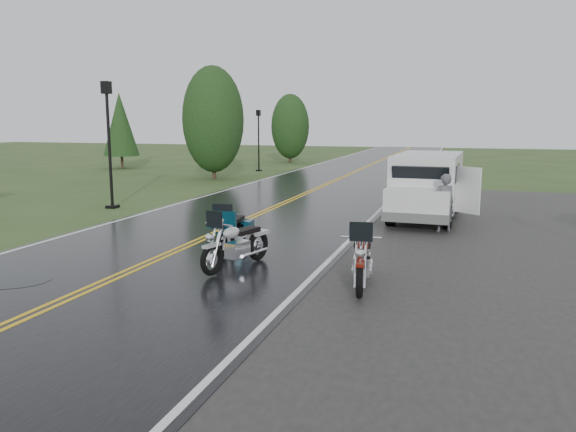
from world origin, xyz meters
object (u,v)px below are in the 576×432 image
object	(u,v)px
motorcycle_teal	(221,234)
motorcycle_red	(360,265)
person_at_van	(444,204)
lamp_post_far_left	(259,140)
motorcycle_silver	(212,247)
lamp_post_near_left	(109,145)
van_white	(392,191)

from	to	relation	value
motorcycle_teal	motorcycle_red	bearing A→B (deg)	-35.14
person_at_van	lamp_post_far_left	world-z (taller)	lamp_post_far_left
motorcycle_silver	lamp_post_near_left	bearing A→B (deg)	150.47
motorcycle_teal	motorcycle_silver	world-z (taller)	motorcycle_silver
lamp_post_far_left	van_white	bearing A→B (deg)	-57.64
motorcycle_red	lamp_post_far_left	world-z (taller)	lamp_post_far_left
van_white	lamp_post_far_left	distance (m)	19.83
motorcycle_silver	person_at_van	bearing A→B (deg)	71.00
van_white	motorcycle_silver	bearing A→B (deg)	-109.08
motorcycle_silver	van_white	world-z (taller)	van_white
lamp_post_near_left	motorcycle_red	bearing A→B (deg)	-36.78
van_white	lamp_post_far_left	xyz separation A→B (m)	(-10.60, 16.73, 0.88)
motorcycle_teal	motorcycle_silver	size ratio (longest dim) A/B	0.96
person_at_van	lamp_post_far_left	xyz separation A→B (m)	(-12.16, 17.32, 1.12)
motorcycle_teal	lamp_post_far_left	size ratio (longest dim) A/B	0.54
van_white	lamp_post_far_left	bearing A→B (deg)	124.63
motorcycle_silver	lamp_post_near_left	size ratio (longest dim) A/B	0.48
lamp_post_far_left	motorcycle_teal	bearing A→B (deg)	-71.41
motorcycle_silver	lamp_post_far_left	size ratio (longest dim) A/B	0.56
motorcycle_silver	lamp_post_far_left	world-z (taller)	lamp_post_far_left
motorcycle_teal	lamp_post_near_left	bearing A→B (deg)	133.88
motorcycle_silver	person_at_van	xyz separation A→B (m)	(4.26, 6.31, 0.19)
motorcycle_teal	lamp_post_near_left	size ratio (longest dim) A/B	0.46
person_at_van	lamp_post_near_left	world-z (taller)	lamp_post_near_left
motorcycle_silver	lamp_post_near_left	distance (m)	10.73
motorcycle_red	motorcycle_silver	distance (m)	3.18
motorcycle_red	lamp_post_far_left	xyz separation A→B (m)	(-11.03, 24.19, 1.28)
lamp_post_near_left	lamp_post_far_left	xyz separation A→B (m)	(-0.35, 16.20, -0.36)
motorcycle_teal	person_at_van	bearing A→B (deg)	40.09
motorcycle_teal	lamp_post_near_left	xyz separation A→B (m)	(-7.12, 6.00, 1.69)
motorcycle_silver	person_at_van	size ratio (longest dim) A/B	1.31
motorcycle_teal	van_white	bearing A→B (deg)	54.16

